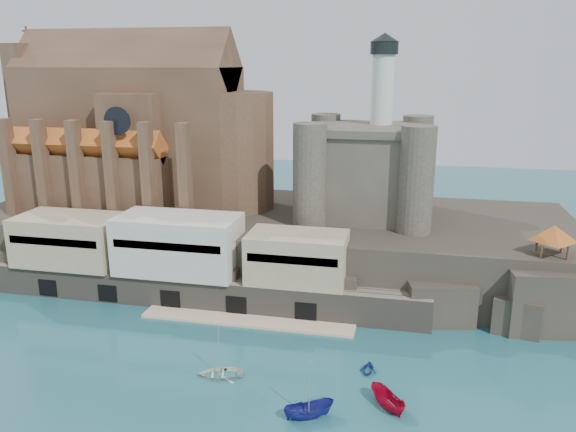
% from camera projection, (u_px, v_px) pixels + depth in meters
% --- Properties ---
extents(ground, '(300.00, 300.00, 0.00)m').
position_uv_depth(ground, '(184.00, 391.00, 61.43)').
color(ground, '#1B515A').
rests_on(ground, ground).
extents(promontory, '(100.00, 36.00, 10.00)m').
position_uv_depth(promontory, '(269.00, 241.00, 97.27)').
color(promontory, black).
rests_on(promontory, ground).
extents(quay, '(70.00, 12.00, 13.05)m').
position_uv_depth(quay, '(177.00, 262.00, 83.65)').
color(quay, '#696054').
rests_on(quay, ground).
extents(church, '(47.00, 25.93, 30.51)m').
position_uv_depth(church, '(141.00, 136.00, 99.94)').
color(church, '#4A3222').
rests_on(church, promontory).
extents(castle_keep, '(21.20, 21.20, 29.30)m').
position_uv_depth(castle_keep, '(367.00, 166.00, 92.03)').
color(castle_keep, '#454036').
rests_on(castle_keep, promontory).
extents(rock_outcrop, '(14.50, 10.50, 8.70)m').
position_uv_depth(rock_outcrop, '(546.00, 297.00, 76.17)').
color(rock_outcrop, black).
rests_on(rock_outcrop, ground).
extents(pavilion, '(6.40, 6.40, 5.40)m').
position_uv_depth(pavilion, '(554.00, 235.00, 74.02)').
color(pavilion, '#4A3222').
rests_on(pavilion, rock_outcrop).
extents(boat_2, '(2.70, 2.68, 5.26)m').
position_uv_depth(boat_2, '(309.00, 417.00, 56.96)').
color(boat_2, navy).
rests_on(boat_2, ground).
extents(boat_5, '(2.77, 2.78, 5.18)m').
position_uv_depth(boat_5, '(387.00, 407.00, 58.63)').
color(boat_5, '#AA0423').
rests_on(boat_5, ground).
extents(boat_6, '(1.96, 3.90, 5.24)m').
position_uv_depth(boat_6, '(220.00, 375.00, 64.55)').
color(boat_6, silver).
rests_on(boat_6, ground).
extents(boat_7, '(2.70, 1.82, 2.95)m').
position_uv_depth(boat_7, '(368.00, 371.00, 65.38)').
color(boat_7, navy).
rests_on(boat_7, ground).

